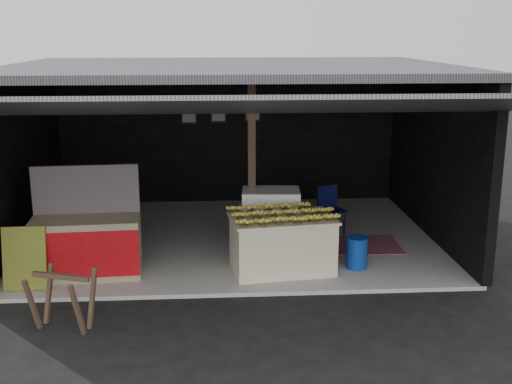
{
  "coord_description": "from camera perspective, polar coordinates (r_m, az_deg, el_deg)",
  "views": [
    {
      "loc": [
        -0.3,
        -8.17,
        3.56
      ],
      "look_at": [
        0.34,
        1.52,
        1.1
      ],
      "focal_mm": 45.0,
      "sensor_mm": 36.0,
      "label": 1
    }
  ],
  "objects": [
    {
      "name": "plastic_chair",
      "position": [
        11.4,
        6.58,
        -1.2
      ],
      "size": [
        0.51,
        0.51,
        0.83
      ],
      "rotation": [
        0.0,
        0.0,
        0.38
      ],
      "color": "#0B0D3D",
      "rests_on": "concrete_slab"
    },
    {
      "name": "white_crate",
      "position": [
        10.38,
        1.32,
        -2.54
      ],
      "size": [
        0.96,
        0.68,
        1.02
      ],
      "rotation": [
        0.0,
        0.0,
        -0.07
      ],
      "color": "white",
      "rests_on": "concrete_slab"
    },
    {
      "name": "shophouse",
      "position": [
        11.09,
        -2.23,
        6.63
      ],
      "size": [
        7.4,
        7.29,
        3.02
      ],
      "color": "black",
      "rests_on": "ground"
    },
    {
      "name": "banana_pile",
      "position": [
        9.4,
        2.38,
        -1.76
      ],
      "size": [
        1.49,
        1.01,
        0.16
      ],
      "primitive_type": null,
      "rotation": [
        0.0,
        0.0,
        0.13
      ],
      "color": "yellow",
      "rests_on": "banana_table"
    },
    {
      "name": "banana_table",
      "position": [
        9.55,
        2.35,
        -4.62
      ],
      "size": [
        1.62,
        1.12,
        0.83
      ],
      "rotation": [
        0.0,
        0.0,
        0.13
      ],
      "color": "silver",
      "rests_on": "concrete_slab"
    },
    {
      "name": "picture_frames",
      "position": [
        13.17,
        -3.22,
        7.07
      ],
      "size": [
        1.62,
        0.04,
        0.46
      ],
      "color": "black",
      "rests_on": "shophouse"
    },
    {
      "name": "neighbor_stall",
      "position": [
        9.67,
        -14.82,
        -4.49
      ],
      "size": [
        1.58,
        0.79,
        1.59
      ],
      "rotation": [
        0.0,
        0.0,
        0.06
      ],
      "color": "#998466",
      "rests_on": "concrete_slab"
    },
    {
      "name": "magenta_rug",
      "position": [
        10.91,
        8.71,
        -4.65
      ],
      "size": [
        1.53,
        1.04,
        0.01
      ],
      "primitive_type": "cube",
      "rotation": [
        0.0,
        0.0,
        -0.03
      ],
      "color": "maroon",
      "rests_on": "concrete_slab"
    },
    {
      "name": "concrete_slab",
      "position": [
        11.24,
        -2.09,
        -4.1
      ],
      "size": [
        7.0,
        5.0,
        0.06
      ],
      "primitive_type": "cube",
      "color": "gray",
      "rests_on": "ground"
    },
    {
      "name": "green_signboard",
      "position": [
        9.43,
        -19.89,
        -5.58
      ],
      "size": [
        0.59,
        0.19,
        0.88
      ],
      "primitive_type": "cube",
      "rotation": [
        -0.17,
        0.0,
        0.0
      ],
      "color": "black",
      "rests_on": "concrete_slab"
    },
    {
      "name": "sawhorse",
      "position": [
        8.17,
        -16.85,
        -8.75
      ],
      "size": [
        0.81,
        0.81,
        0.72
      ],
      "rotation": [
        0.0,
        0.0,
        -0.32
      ],
      "color": "#4F3527",
      "rests_on": "ground"
    },
    {
      "name": "water_barrel",
      "position": [
        9.82,
        8.96,
        -5.43
      ],
      "size": [
        0.31,
        0.31,
        0.46
      ],
      "primitive_type": "cylinder",
      "color": "navy",
      "rests_on": "concrete_slab"
    },
    {
      "name": "ground",
      "position": [
        8.92,
        -1.58,
        -9.32
      ],
      "size": [
        80.0,
        80.0,
        0.0
      ],
      "primitive_type": "plane",
      "color": "black",
      "rests_on": "ground"
    }
  ]
}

